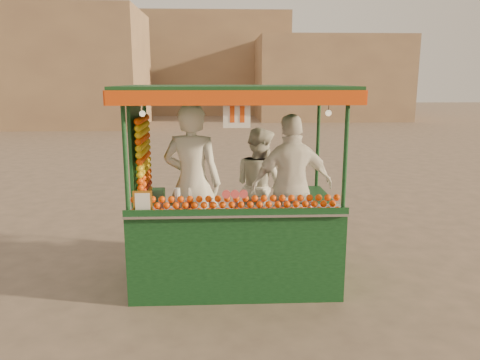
{
  "coord_description": "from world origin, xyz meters",
  "views": [
    {
      "loc": [
        0.05,
        -5.67,
        2.43
      ],
      "look_at": [
        0.3,
        -0.23,
        1.25
      ],
      "focal_mm": 34.65,
      "sensor_mm": 36.0,
      "label": 1
    }
  ],
  "objects_px": {
    "vendor_left": "(192,183)",
    "vendor_middle": "(260,186)",
    "vendor_right": "(292,187)",
    "juice_cart": "(229,221)"
  },
  "relations": [
    {
      "from": "vendor_left",
      "to": "vendor_middle",
      "type": "relative_size",
      "value": 1.23
    },
    {
      "from": "juice_cart",
      "to": "vendor_right",
      "type": "xyz_separation_m",
      "value": [
        0.77,
        0.13,
        0.39
      ]
    },
    {
      "from": "juice_cart",
      "to": "vendor_left",
      "type": "distance_m",
      "value": 0.64
    },
    {
      "from": "juice_cart",
      "to": "vendor_right",
      "type": "bearing_deg",
      "value": 9.49
    },
    {
      "from": "vendor_middle",
      "to": "vendor_right",
      "type": "bearing_deg",
      "value": 175.85
    },
    {
      "from": "vendor_left",
      "to": "vendor_middle",
      "type": "xyz_separation_m",
      "value": [
        0.86,
        0.6,
        -0.18
      ]
    },
    {
      "from": "vendor_middle",
      "to": "vendor_right",
      "type": "xyz_separation_m",
      "value": [
        0.35,
        -0.54,
        0.11
      ]
    },
    {
      "from": "juice_cart",
      "to": "vendor_middle",
      "type": "xyz_separation_m",
      "value": [
        0.42,
        0.67,
        0.28
      ]
    },
    {
      "from": "juice_cart",
      "to": "vendor_right",
      "type": "distance_m",
      "value": 0.87
    },
    {
      "from": "juice_cart",
      "to": "vendor_right",
      "type": "height_order",
      "value": "juice_cart"
    }
  ]
}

